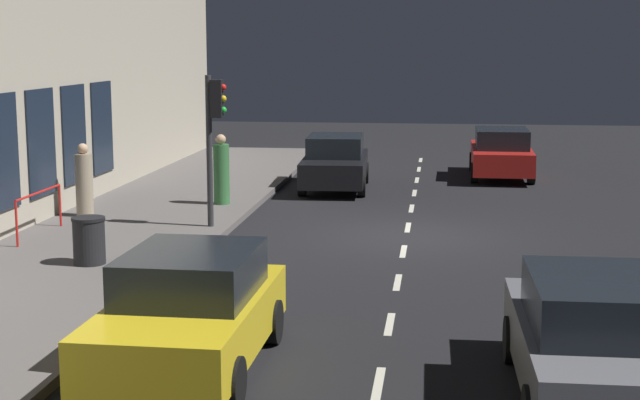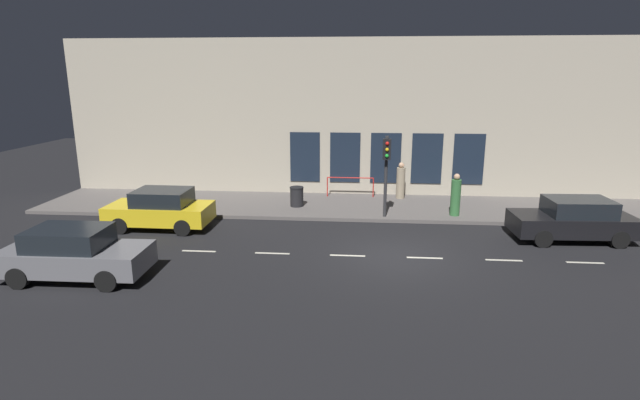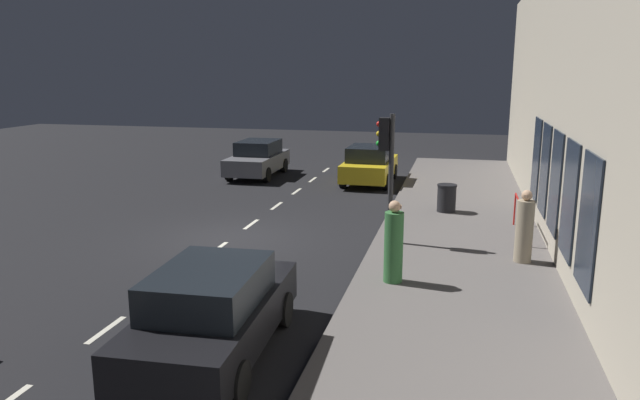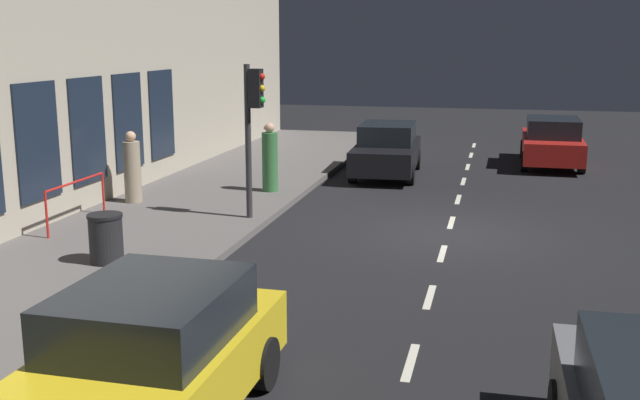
# 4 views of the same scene
# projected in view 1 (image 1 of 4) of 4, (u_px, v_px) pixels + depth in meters

# --- Properties ---
(ground_plane) EXTENTS (60.00, 60.00, 0.00)m
(ground_plane) POSITION_uv_depth(u_px,v_px,m) (406.00, 236.00, 21.31)
(ground_plane) COLOR black
(sidewalk) EXTENTS (4.50, 32.00, 0.15)m
(sidewalk) POSITION_uv_depth(u_px,v_px,m) (137.00, 226.00, 22.08)
(sidewalk) COLOR #5B5654
(sidewalk) RESTS_ON ground
(building_facade) EXTENTS (0.65, 32.00, 7.73)m
(building_facade) POSITION_uv_depth(u_px,v_px,m) (24.00, 62.00, 21.77)
(building_facade) COLOR #B2A893
(building_facade) RESTS_ON ground
(lane_centre_line) EXTENTS (0.12, 27.20, 0.01)m
(lane_centre_line) POSITION_uv_depth(u_px,v_px,m) (408.00, 227.00, 22.28)
(lane_centre_line) COLOR beige
(lane_centre_line) RESTS_ON ground
(traffic_light) EXTENTS (0.48, 0.32, 3.42)m
(traffic_light) POSITION_uv_depth(u_px,v_px,m) (214.00, 122.00, 21.27)
(traffic_light) COLOR #2D2D30
(traffic_light) RESTS_ON sidewalk
(parked_car_0) EXTENTS (1.97, 4.48, 1.58)m
(parked_car_0) POSITION_uv_depth(u_px,v_px,m) (501.00, 153.00, 30.36)
(parked_car_0) COLOR red
(parked_car_0) RESTS_ON ground
(parked_car_1) EXTENTS (2.04, 4.39, 1.58)m
(parked_car_1) POSITION_uv_depth(u_px,v_px,m) (335.00, 162.00, 28.00)
(parked_car_1) COLOR black
(parked_car_1) RESTS_ON ground
(parked_car_2) EXTENTS (1.95, 4.27, 1.58)m
(parked_car_2) POSITION_uv_depth(u_px,v_px,m) (595.00, 339.00, 11.35)
(parked_car_2) COLOR slate
(parked_car_2) RESTS_ON ground
(parked_car_3) EXTENTS (2.00, 4.07, 1.58)m
(parked_car_3) POSITION_uv_depth(u_px,v_px,m) (190.00, 311.00, 12.54)
(parked_car_3) COLOR gold
(parked_car_3) RESTS_ON ground
(pedestrian_0) EXTENTS (0.41, 0.41, 1.81)m
(pedestrian_0) POSITION_uv_depth(u_px,v_px,m) (221.00, 172.00, 24.52)
(pedestrian_0) COLOR #336B38
(pedestrian_0) RESTS_ON sidewalk
(pedestrian_1) EXTENTS (0.52, 0.52, 1.76)m
(pedestrian_1) POSITION_uv_depth(u_px,v_px,m) (84.00, 183.00, 22.83)
(pedestrian_1) COLOR gray
(pedestrian_1) RESTS_ON sidewalk
(trash_bin) EXTENTS (0.63, 0.63, 0.90)m
(trash_bin) POSITION_uv_depth(u_px,v_px,m) (89.00, 240.00, 17.92)
(trash_bin) COLOR black
(trash_bin) RESTS_ON sidewalk
(red_railing) EXTENTS (0.05, 2.31, 0.97)m
(red_railing) POSITION_uv_depth(u_px,v_px,m) (39.00, 203.00, 20.46)
(red_railing) COLOR red
(red_railing) RESTS_ON sidewalk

